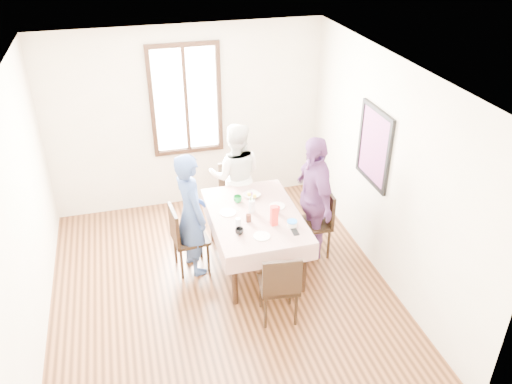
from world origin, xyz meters
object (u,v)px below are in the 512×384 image
dining_table (255,240)px  chair_far (237,196)px  person_far (237,177)px  person_right (313,198)px  chair_right (313,223)px  person_left (190,214)px  chair_near (279,284)px  chair_left (190,238)px

dining_table → chair_far: size_ratio=1.59×
person_far → person_right: 1.21m
person_right → chair_right: bearing=89.7°
person_left → person_right: bearing=-107.7°
chair_far → person_left: (-0.78, -0.86, 0.35)m
chair_near → person_far: bearing=97.4°
chair_right → person_far: person_far is taller
chair_left → person_left: person_left is taller
chair_right → person_right: person_right is taller
person_right → person_left: bearing=-93.6°
person_right → person_far: bearing=-140.5°
chair_left → person_left: size_ratio=0.57×
chair_right → chair_far: bearing=43.2°
person_far → person_right: size_ratio=0.92×
person_far → chair_near: bearing=105.3°
chair_left → chair_far: 1.17m
chair_far → person_far: 0.32m
person_left → person_right: 1.56m
chair_far → person_right: bearing=126.4°
chair_right → chair_far: 1.24m
dining_table → person_left: person_left is taller
chair_right → chair_near: bearing=145.8°
person_left → chair_right: bearing=-107.6°
dining_table → chair_far: 1.00m
chair_left → chair_near: same height
chair_left → person_right: bearing=80.8°
chair_far → chair_left: bearing=44.3°
chair_left → chair_right: same height
chair_left → chair_far: bearing=131.2°
chair_near → person_far: 2.00m
dining_table → chair_near: chair_near is taller
chair_left → person_far: bearing=130.6°
person_right → dining_table: bearing=-86.9°
chair_left → person_far: 1.20m
chair_right → person_far: (-0.80, 0.93, 0.32)m
chair_far → person_far: bearing=87.2°
person_left → person_far: 1.15m
chair_right → chair_far: same height
chair_far → person_right: 1.29m
chair_far → person_left: bearing=45.1°
dining_table → chair_far: chair_far is taller
chair_far → person_far: (0.00, -0.02, 0.32)m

